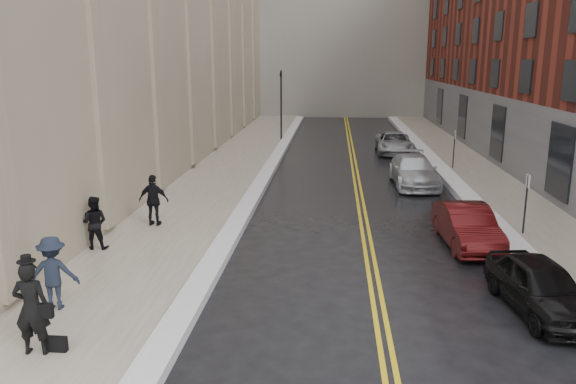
% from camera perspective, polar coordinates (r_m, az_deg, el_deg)
% --- Properties ---
extents(ground, '(160.00, 160.00, 0.00)m').
position_cam_1_polar(ground, '(12.79, -1.77, -14.85)').
color(ground, black).
rests_on(ground, ground).
extents(sidewalk_left, '(4.00, 64.00, 0.15)m').
position_cam_1_polar(sidewalk_left, '(28.44, -7.17, 1.19)').
color(sidewalk_left, gray).
rests_on(sidewalk_left, ground).
extents(sidewalk_right, '(3.00, 64.00, 0.15)m').
position_cam_1_polar(sidewalk_right, '(28.88, 20.06, 0.66)').
color(sidewalk_right, gray).
rests_on(sidewalk_right, ground).
extents(lane_stripe_a, '(0.12, 64.00, 0.01)m').
position_cam_1_polar(lane_stripe_a, '(27.88, 6.81, 0.80)').
color(lane_stripe_a, gold).
rests_on(lane_stripe_a, ground).
extents(lane_stripe_b, '(0.12, 64.00, 0.01)m').
position_cam_1_polar(lane_stripe_b, '(27.89, 7.31, 0.79)').
color(lane_stripe_b, gold).
rests_on(lane_stripe_b, ground).
extents(snow_ridge_left, '(0.70, 60.80, 0.26)m').
position_cam_1_polar(snow_ridge_left, '(28.05, -2.57, 1.23)').
color(snow_ridge_left, white).
rests_on(snow_ridge_left, ground).
extents(snow_ridge_right, '(0.85, 60.80, 0.30)m').
position_cam_1_polar(snow_ridge_right, '(28.43, 16.47, 0.89)').
color(snow_ridge_right, white).
rests_on(snow_ridge_right, ground).
extents(traffic_signal, '(0.18, 0.15, 5.20)m').
position_cam_1_polar(traffic_signal, '(41.48, -0.71, 9.34)').
color(traffic_signal, black).
rests_on(traffic_signal, ground).
extents(parking_sign_near, '(0.06, 0.35, 2.23)m').
position_cam_1_polar(parking_sign_near, '(20.83, 23.04, -0.70)').
color(parking_sign_near, black).
rests_on(parking_sign_near, ground).
extents(parking_sign_far, '(0.06, 0.35, 2.23)m').
position_cam_1_polar(parking_sign_far, '(32.22, 16.53, 4.50)').
color(parking_sign_far, black).
rests_on(parking_sign_far, ground).
extents(car_black, '(2.05, 4.04, 1.32)m').
position_cam_1_polar(car_black, '(15.13, 24.28, -8.74)').
color(car_black, black).
rests_on(car_black, ground).
extents(car_maroon, '(1.68, 4.21, 1.36)m').
position_cam_1_polar(car_maroon, '(19.42, 17.72, -3.30)').
color(car_maroon, '#440C0C').
rests_on(car_maroon, ground).
extents(car_silver_near, '(2.19, 5.04, 1.45)m').
position_cam_1_polar(car_silver_near, '(27.96, 12.64, 2.11)').
color(car_silver_near, '#B6BBBF').
rests_on(car_silver_near, ground).
extents(car_silver_far, '(2.33, 4.94, 1.37)m').
position_cam_1_polar(car_silver_far, '(37.25, 10.73, 4.92)').
color(car_silver_far, '#A3A6AB').
rests_on(car_silver_far, ground).
extents(pedestrian_main, '(0.76, 0.54, 2.00)m').
position_cam_1_polar(pedestrian_main, '(12.68, -24.61, -10.67)').
color(pedestrian_main, black).
rests_on(pedestrian_main, sidewalk_left).
extents(pedestrian_a, '(0.84, 0.66, 1.70)m').
position_cam_1_polar(pedestrian_a, '(18.77, -19.08, -2.95)').
color(pedestrian_a, black).
rests_on(pedestrian_a, sidewalk_left).
extents(pedestrian_b, '(1.29, 0.91, 1.81)m').
position_cam_1_polar(pedestrian_b, '(14.68, -22.76, -7.59)').
color(pedestrian_b, '#19202E').
rests_on(pedestrian_b, sidewalk_left).
extents(pedestrian_c, '(1.11, 0.51, 1.86)m').
position_cam_1_polar(pedestrian_c, '(20.75, -13.47, -0.82)').
color(pedestrian_c, black).
rests_on(pedestrian_c, sidewalk_left).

